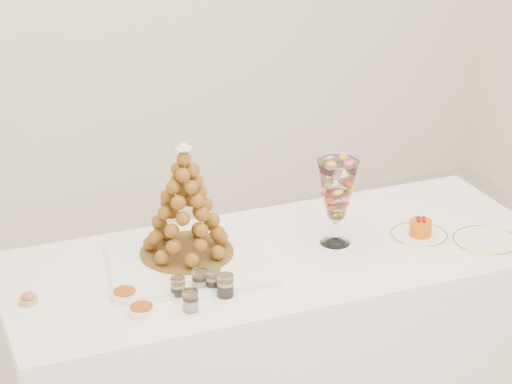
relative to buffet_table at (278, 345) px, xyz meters
name	(u,v)px	position (x,y,z in m)	size (l,w,h in m)	color
buffet_table	(278,345)	(0.00, 0.00, 0.00)	(1.97, 0.87, 0.74)	white
lace_tray	(191,264)	(-0.31, 0.04, 0.38)	(0.55, 0.41, 0.02)	white
macaron_vase	(337,190)	(0.22, 0.00, 0.57)	(0.14, 0.14, 0.31)	white
cake_plate	(419,235)	(0.52, -0.08, 0.37)	(0.21, 0.21, 0.01)	white
spare_plate	(486,241)	(0.72, -0.22, 0.37)	(0.25, 0.25, 0.01)	white
pink_tart	(29,298)	(-0.87, 0.03, 0.38)	(0.06, 0.06, 0.04)	tan
verrine_a	(178,287)	(-0.42, -0.13, 0.40)	(0.05, 0.05, 0.07)	white
verrine_b	(200,280)	(-0.34, -0.12, 0.40)	(0.05, 0.05, 0.07)	white
verrine_c	(213,280)	(-0.30, -0.13, 0.40)	(0.05, 0.05, 0.07)	white
verrine_d	(191,300)	(-0.42, -0.23, 0.40)	(0.05, 0.05, 0.07)	white
verrine_e	(225,285)	(-0.28, -0.19, 0.41)	(0.06, 0.06, 0.07)	white
ramekin_back	(125,295)	(-0.58, -0.07, 0.38)	(0.08, 0.08, 0.03)	white
ramekin_front	(142,311)	(-0.57, -0.19, 0.38)	(0.08, 0.08, 0.03)	white
croquembouche	(185,201)	(-0.30, 0.11, 0.58)	(0.35, 0.35, 0.41)	brown
mousse_cake	(421,227)	(0.52, -0.09, 0.41)	(0.08, 0.08, 0.07)	#CF5A09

